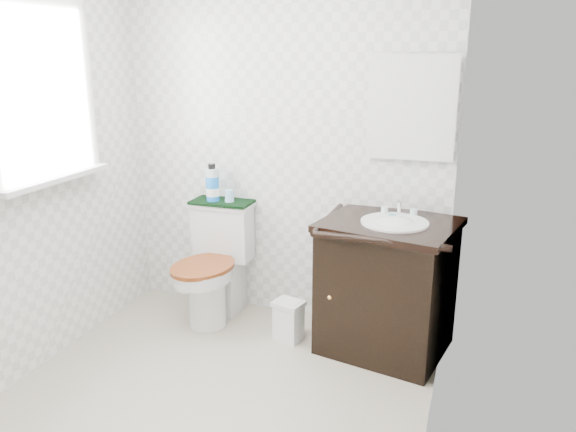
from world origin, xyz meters
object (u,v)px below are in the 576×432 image
Objects in this scene: toilet at (216,269)px; trash_bin at (289,320)px; vanity at (387,283)px; mouthwash_bottle at (212,184)px; cup at (229,196)px.

toilet is 0.64m from trash_bin.
vanity is 0.67m from trash_bin.
mouthwash_bottle is at bearing 172.03° from vanity.
vanity is 1.33m from mouthwash_bottle.
cup is at bearing 5.50° from mouthwash_bottle.
vanity is 11.49× the size of cup.
mouthwash_bottle is 3.17× the size of cup.
vanity is 3.48× the size of trash_bin.
vanity is at bearing 9.90° from trash_bin.
vanity reaches higher than toilet.
trash_bin is (0.58, -0.17, -0.21)m from toilet.
trash_bin is at bearing -23.30° from mouthwash_bottle.
vanity is (1.17, -0.07, 0.09)m from toilet.
toilet is 3.06× the size of mouthwash_bottle.
cup is (-0.52, 0.29, 0.70)m from trash_bin.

